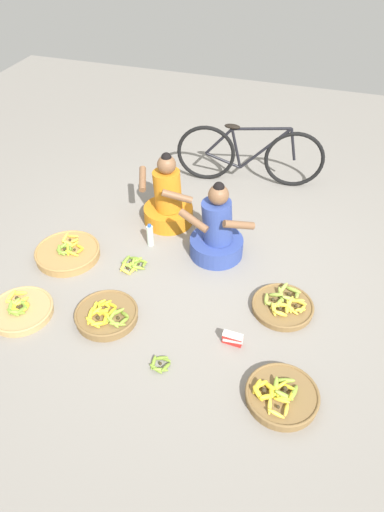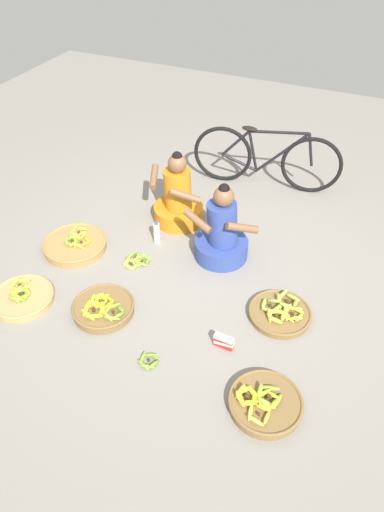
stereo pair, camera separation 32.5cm
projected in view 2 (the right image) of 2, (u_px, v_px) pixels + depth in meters
The scene contains 13 objects.
ground_plane at pixel (201, 272), 4.46m from camera, with size 10.00×10.00×0.00m, color gray.
vendor_woman_front at pixel (222, 234), 4.46m from camera, with size 0.71×0.52×0.82m.
vendor_woman_behind at pixel (178, 200), 4.91m from camera, with size 0.69×0.53×0.82m.
bicycle_leaning at pixel (266, 159), 5.38m from camera, with size 1.69×0.31×0.73m.
banana_basket_near_vendor at pixel (265, 403), 3.33m from camera, with size 0.54×0.54×0.16m.
banana_basket_mid_right at pixel (22, 297), 4.14m from camera, with size 0.55×0.55×0.14m.
banana_basket_front_left at pixel (103, 308), 4.03m from camera, with size 0.54×0.54×0.16m.
banana_basket_mid_left at pixel (75, 244), 4.68m from camera, with size 0.63×0.63×0.15m.
banana_basket_near_bicycle at pixel (280, 313), 4.00m from camera, with size 0.54×0.54×0.14m.
loose_bananas_front_right at pixel (149, 361), 3.64m from camera, with size 0.16×0.17×0.06m.
loose_bananas_back_right at pixel (137, 260), 4.54m from camera, with size 0.26×0.25×0.08m.
water_bottle at pixel (157, 233), 4.72m from camera, with size 0.06×0.06×0.25m.
packet_carton_stack at pixel (224, 341), 3.74m from camera, with size 0.17×0.07×0.12m.
Camera 2 is at (1.26, -3.04, 3.01)m, focal length 33.09 mm.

